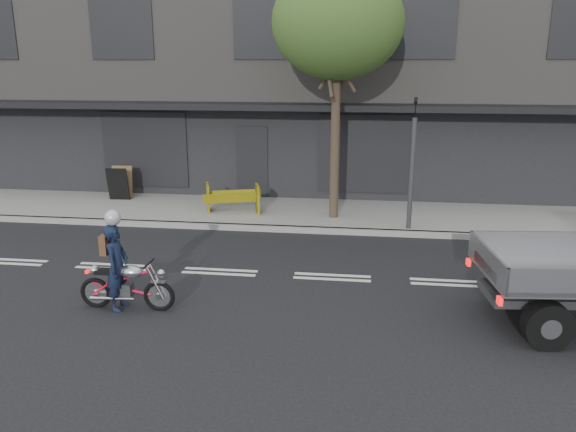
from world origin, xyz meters
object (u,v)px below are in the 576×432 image
Objects in this scene: rider at (117,267)px; construction_barrier at (231,199)px; street_tree at (338,24)px; traffic_light_pole at (412,171)px; motorcycle at (126,284)px; sandwich_board at (118,184)px.

rider is 1.02× the size of construction_barrier.
rider is (-3.55, -6.21, -4.48)m from street_tree.
traffic_light_pole reaches higher than construction_barrier.
sandwich_board reaches higher than motorcycle.
construction_barrier is at bearing -178.25° from street_tree.
traffic_light_pole is 1.97× the size of motorcycle.
street_tree is 1.93× the size of traffic_light_pole.
traffic_light_pole is at bearing -8.82° from construction_barrier.
traffic_light_pole is at bearing -23.03° from street_tree.
traffic_light_pole reaches higher than motorcycle.
motorcycle is 1.15× the size of construction_barrier.
street_tree is 6.57× the size of sandwich_board.
motorcycle is at bearing -94.63° from construction_barrier.
motorcycle is at bearing -118.69° from street_tree.
motorcycle is at bearing -90.33° from rider.
traffic_light_pole is 5.08m from construction_barrier.
sandwich_board is (-8.76, 1.93, -0.99)m from traffic_light_pole.
motorcycle is 8.03m from sandwich_board.
motorcycle is (-5.40, -5.36, -1.18)m from traffic_light_pole.
sandwich_board reaches higher than construction_barrier.
sandwich_board is at bearing 163.18° from construction_barrier.
construction_barrier is (-4.90, 0.76, -1.07)m from traffic_light_pole.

